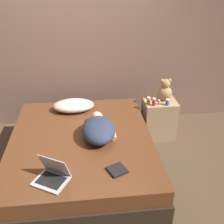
# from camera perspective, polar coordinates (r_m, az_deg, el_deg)

# --- Properties ---
(ground_plane) EXTENTS (12.00, 12.00, 0.00)m
(ground_plane) POSITION_cam_1_polar(r_m,az_deg,el_deg) (3.37, -6.32, -12.33)
(ground_plane) COLOR brown
(wall_back) EXTENTS (8.00, 0.06, 2.60)m
(wall_back) POSITION_cam_1_polar(r_m,az_deg,el_deg) (3.88, -7.67, 15.19)
(wall_back) COLOR #846656
(wall_back) RESTS_ON ground_plane
(bed) EXTENTS (1.66, 1.91, 0.49)m
(bed) POSITION_cam_1_polar(r_m,az_deg,el_deg) (3.21, -6.55, -9.11)
(bed) COLOR #2D2319
(bed) RESTS_ON ground_plane
(nightstand) EXTENTS (0.45, 0.36, 0.58)m
(nightstand) POSITION_cam_1_polar(r_m,az_deg,el_deg) (3.85, 10.12, -1.45)
(nightstand) COLOR tan
(nightstand) RESTS_ON ground_plane
(pillow) EXTENTS (0.55, 0.34, 0.15)m
(pillow) POSITION_cam_1_polar(r_m,az_deg,el_deg) (3.61, -8.37, 1.42)
(pillow) COLOR beige
(pillow) RESTS_ON bed
(person_lying) EXTENTS (0.39, 0.68, 0.21)m
(person_lying) POSITION_cam_1_polar(r_m,az_deg,el_deg) (3.01, -2.90, -3.72)
(person_lying) COLOR #2D3851
(person_lying) RESTS_ON bed
(laptop) EXTENTS (0.38, 0.36, 0.24)m
(laptop) POSITION_cam_1_polar(r_m,az_deg,el_deg) (2.54, -12.86, -13.24)
(laptop) COLOR silver
(laptop) RESTS_ON bed
(teddy_bear) EXTENTS (0.20, 0.20, 0.31)m
(teddy_bear) POSITION_cam_1_polar(r_m,az_deg,el_deg) (3.71, 11.42, 4.57)
(teddy_bear) COLOR tan
(teddy_bear) RESTS_ON nightstand
(bottle_amber) EXTENTS (0.05, 0.05, 0.10)m
(bottle_amber) POSITION_cam_1_polar(r_m,az_deg,el_deg) (3.60, 7.97, 2.48)
(bottle_amber) COLOR gold
(bottle_amber) RESTS_ON nightstand
(bottle_pink) EXTENTS (0.03, 0.03, 0.07)m
(bottle_pink) POSITION_cam_1_polar(r_m,az_deg,el_deg) (3.61, 10.20, 2.12)
(bottle_pink) COLOR pink
(bottle_pink) RESTS_ON nightstand
(bottle_red) EXTENTS (0.05, 0.05, 0.11)m
(bottle_red) POSITION_cam_1_polar(r_m,az_deg,el_deg) (3.56, 9.09, 2.17)
(bottle_red) COLOR #B72D2D
(bottle_red) RESTS_ON nightstand
(bottle_blue) EXTENTS (0.05, 0.05, 0.09)m
(bottle_blue) POSITION_cam_1_polar(r_m,az_deg,el_deg) (3.61, 11.95, 2.10)
(bottle_blue) COLOR #3866B2
(bottle_blue) RESTS_ON nightstand
(book) EXTENTS (0.22, 0.22, 0.02)m
(book) POSITION_cam_1_polar(r_m,az_deg,el_deg) (2.59, 1.12, -12.48)
(book) COLOR black
(book) RESTS_ON bed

